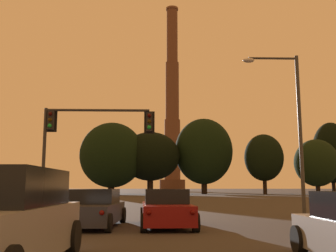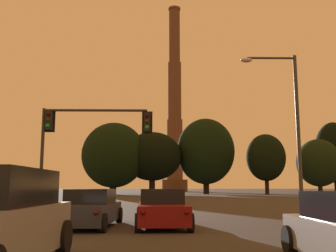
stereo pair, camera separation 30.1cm
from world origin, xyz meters
name	(u,v)px [view 2 (the right image)]	position (x,y,z in m)	size (l,w,h in m)	color
sedan_center_lane_front	(162,209)	(-0.22, 15.05, 0.67)	(2.16, 4.77, 1.43)	maroon
sedan_left_lane_front	(90,209)	(-2.99, 15.06, 0.67)	(2.16, 4.77, 1.43)	#232328
traffic_light_overhead_left	(80,132)	(-4.65, 20.84, 4.44)	(6.14, 0.50, 5.77)	#2D2D30
street_lamp	(289,116)	(6.60, 20.13, 5.28)	(3.08, 0.36, 8.64)	#38383A
smokestack	(175,117)	(4.46, 128.04, 24.60)	(8.30, 8.30, 62.92)	#523427
treeline_left_mid	(334,152)	(37.58, 84.09, 8.89)	(8.20, 7.38, 15.53)	black
treeline_right_mid	(152,156)	(-1.94, 80.20, 7.67)	(12.12, 10.91, 12.69)	black
treeline_center_right	(114,155)	(-9.66, 78.72, 7.83)	(12.84, 11.56, 14.38)	black
treeline_far_left	(206,151)	(9.33, 82.28, 8.94)	(12.18, 10.96, 15.90)	black
treeline_far_right	(266,158)	(21.10, 78.56, 7.34)	(7.89, 7.10, 12.11)	black
treeline_center_left	(319,163)	(31.92, 78.79, 6.32)	(8.99, 8.09, 11.14)	black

